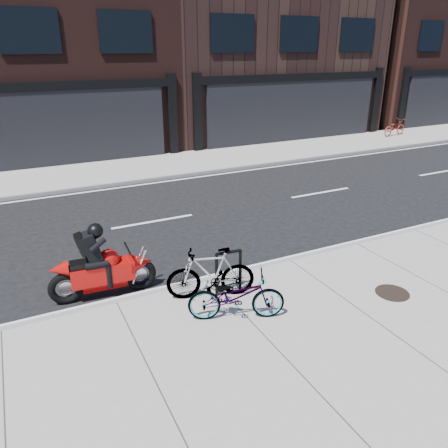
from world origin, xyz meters
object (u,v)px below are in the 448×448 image
bike_rack (229,269)px  manhole_cover (392,293)px  bicycle_rear (211,273)px  bicycle_far (395,127)px  bicycle_front (236,296)px  motorcycle (107,266)px

bike_rack → manhole_cover: size_ratio=1.41×
bicycle_rear → bicycle_far: (15.92, 10.61, -0.07)m
bicycle_front → motorcycle: size_ratio=0.81×
motorcycle → manhole_cover: 5.69m
bicycle_front → motorcycle: 2.73m
motorcycle → bicycle_far: bearing=31.8°
bicycle_far → manhole_cover: 17.51m
bicycle_rear → manhole_cover: size_ratio=2.59×
bicycle_front → motorcycle: bearing=64.2°
bike_rack → motorcycle: motorcycle is taller
bike_rack → bicycle_rear: bicycle_rear is taller
bicycle_front → manhole_cover: bicycle_front is taller
bicycle_rear → manhole_cover: bearing=83.0°
bicycle_front → bike_rack: bearing=4.5°
bicycle_far → manhole_cover: size_ratio=2.56×
bicycle_rear → bicycle_far: 19.14m
bike_rack → bicycle_far: bike_rack is taller
bike_rack → bicycle_front: bearing=-107.7°
bike_rack → bicycle_front: 0.86m
bike_rack → motorcycle: size_ratio=0.44×
motorcycle → manhole_cover: (5.00, -2.66, -0.51)m
bicycle_rear → manhole_cover: 3.64m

